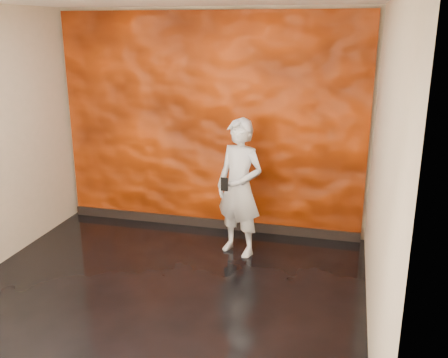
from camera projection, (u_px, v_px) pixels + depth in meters
The scene contains 5 objects.
room at pixel (149, 162), 4.47m from camera, with size 4.02×4.02×2.81m.
feature_wall at pixel (210, 125), 6.29m from camera, with size 3.90×0.06×2.75m, color #CC3D06.
baseboard at pixel (210, 223), 6.64m from camera, with size 3.90×0.04×0.12m, color black.
man at pixel (240, 188), 5.69m from camera, with size 0.58×0.38×1.60m, color #A5ABB5.
phone at pixel (224, 184), 5.47m from camera, with size 0.08×0.02×0.15m, color black.
Camera 1 is at (1.72, -4.02, 2.56)m, focal length 40.00 mm.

